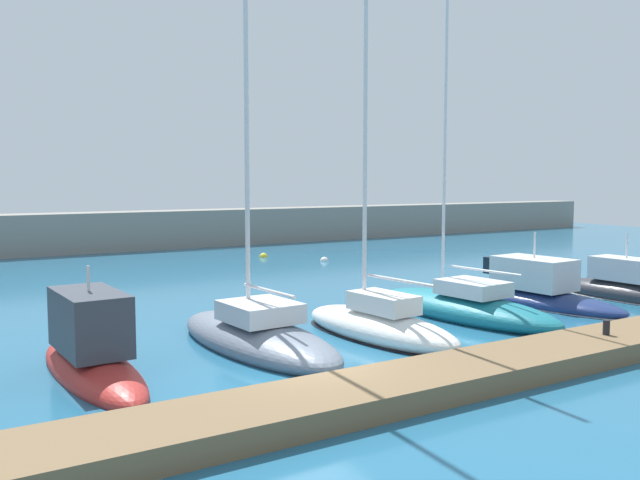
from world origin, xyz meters
The scene contains 12 objects.
ground_plane centered at (0.00, 0.00, 0.00)m, with size 120.00×120.00×0.00m, color #236084.
dock_pier centered at (0.00, -2.08, 0.28)m, with size 40.98×2.32×0.56m, color brown.
breakwater_seawall centered at (0.00, 34.83, 1.41)m, with size 108.00×2.83×2.82m, color gray.
motorboat_red_fourth centered at (-4.49, 3.79, 0.59)m, with size 2.09×7.09×3.32m.
sailboat_slate_fifth centered at (0.47, 4.01, 0.40)m, with size 3.26×8.26×16.72m.
sailboat_white_sixth centered at (4.45, 3.08, 0.45)m, with size 2.78×7.01×14.34m.
sailboat_teal_seventh centered at (9.07, 3.96, 0.45)m, with size 3.28×8.60×17.10m.
motorboat_navy_eighth centered at (13.49, 4.77, 0.47)m, with size 3.04×9.13×3.26m.
motorboat_charcoal_ninth centered at (17.71, 3.12, 0.50)m, with size 2.18×6.27×3.11m.
mooring_buoy_yellow centered at (11.69, 25.47, 0.00)m, with size 0.56×0.56×0.56m, color yellow.
mooring_buoy_white centered at (13.94, 21.44, 0.00)m, with size 0.54×0.54×0.54m, color white.
dock_bollard centered at (8.93, -2.08, 0.78)m, with size 0.20×0.20×0.44m, color black.
Camera 1 is at (-8.46, -14.03, 5.11)m, focal length 37.44 mm.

